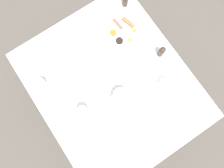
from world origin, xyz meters
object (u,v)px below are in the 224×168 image
at_px(breakfast_plate, 124,32).
at_px(salt_grinder, 162,52).
at_px(pepper_grinder, 125,0).
at_px(napkin_folded, 101,135).
at_px(teacup_with_saucer_left, 165,84).
at_px(fork_by_plate, 130,153).
at_px(spoon_for_tea, 47,61).
at_px(teapot_near, 122,98).
at_px(teacup_with_saucer_right, 75,36).
at_px(water_glass_tall, 83,112).
at_px(knife_by_plate, 179,118).
at_px(water_glass_short, 41,85).

xyz_separation_m(breakfast_plate, salt_grinder, (0.12, -0.28, 0.05)).
bearing_deg(pepper_grinder, napkin_folded, -133.97).
height_order(teacup_with_saucer_left, fork_by_plate, teacup_with_saucer_left).
bearing_deg(spoon_for_tea, teapot_near, -60.53).
height_order(teacup_with_saucer_right, salt_grinder, salt_grinder).
bearing_deg(teacup_with_saucer_right, teapot_near, -87.47).
distance_m(teapot_near, pepper_grinder, 0.71).
relative_size(teacup_with_saucer_right, salt_grinder, 1.29).
xyz_separation_m(teapot_near, water_glass_tall, (-0.27, 0.07, -0.00)).
height_order(teapot_near, knife_by_plate, teapot_near).
bearing_deg(teapot_near, breakfast_plate, -89.94).
distance_m(teapot_near, knife_by_plate, 0.42).
distance_m(water_glass_tall, napkin_folded, 0.20).
xyz_separation_m(teacup_with_saucer_right, spoon_for_tea, (-0.27, -0.04, -0.03)).
bearing_deg(teapot_near, pepper_grinder, -89.79).
bearing_deg(breakfast_plate, knife_by_plate, -93.14).
bearing_deg(teapot_near, knife_by_plate, 163.18).
bearing_deg(salt_grinder, teapot_near, -164.47).
relative_size(water_glass_short, napkin_folded, 0.55).
distance_m(breakfast_plate, water_glass_short, 0.70).
bearing_deg(teacup_with_saucer_right, napkin_folded, -108.70).
height_order(teacup_with_saucer_left, water_glass_tall, water_glass_tall).
bearing_deg(napkin_folded, salt_grinder, 19.70).
distance_m(napkin_folded, knife_by_plate, 0.54).
xyz_separation_m(teapot_near, fork_by_plate, (-0.16, -0.33, -0.05)).
distance_m(pepper_grinder, spoon_for_tea, 0.72).
xyz_separation_m(napkin_folded, spoon_for_tea, (-0.04, 0.64, -0.00)).
height_order(teacup_with_saucer_left, pepper_grinder, pepper_grinder).
bearing_deg(knife_by_plate, pepper_grinder, 79.32).
relative_size(teacup_with_saucer_right, spoon_for_tea, 0.91).
bearing_deg(spoon_for_tea, fork_by_plate, -80.91).
height_order(teacup_with_saucer_left, salt_grinder, salt_grinder).
xyz_separation_m(teacup_with_saucer_left, napkin_folded, (-0.56, -0.04, -0.03)).
relative_size(breakfast_plate, water_glass_tall, 2.92).
bearing_deg(knife_by_plate, water_glass_tall, 142.52).
bearing_deg(knife_by_plate, teacup_with_saucer_left, 78.01).
distance_m(breakfast_plate, salt_grinder, 0.31).
relative_size(teacup_with_saucer_left, water_glass_short, 1.65).
height_order(napkin_folded, knife_by_plate, napkin_folded).
relative_size(salt_grinder, napkin_folded, 0.70).
relative_size(teacup_with_saucer_right, water_glass_short, 1.65).
height_order(teacup_with_saucer_right, fork_by_plate, teacup_with_saucer_right).
xyz_separation_m(teapot_near, teacup_with_saucer_right, (-0.02, 0.56, -0.03)).
xyz_separation_m(teacup_with_saucer_left, teacup_with_saucer_right, (-0.33, 0.64, -0.00)).
height_order(teacup_with_saucer_right, spoon_for_tea, teacup_with_saucer_right).
height_order(breakfast_plate, teapot_near, teapot_near).
bearing_deg(spoon_for_tea, water_glass_tall, -86.92).
bearing_deg(teacup_with_saucer_right, water_glass_short, -155.21).
height_order(water_glass_short, napkin_folded, water_glass_short).
height_order(water_glass_short, spoon_for_tea, water_glass_short).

